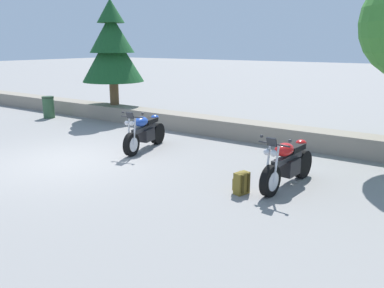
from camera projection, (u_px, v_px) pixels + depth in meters
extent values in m
plane|color=gray|center=(64.00, 161.00, 9.97)|extent=(120.00, 120.00, 0.00)
cube|color=gray|center=(177.00, 121.00, 13.73)|extent=(36.00, 0.80, 0.55)
cylinder|color=black|center=(131.00, 144.00, 10.39)|extent=(0.26, 0.64, 0.62)
cylinder|color=black|center=(157.00, 133.00, 11.67)|extent=(0.30, 0.64, 0.62)
cylinder|color=silver|center=(131.00, 144.00, 10.39)|extent=(0.23, 0.41, 0.38)
cube|color=black|center=(146.00, 135.00, 11.05)|extent=(0.41, 0.53, 0.34)
cube|color=#2D2D30|center=(144.00, 128.00, 10.91)|extent=(0.35, 1.11, 0.12)
ellipsoid|color=#2347A8|center=(141.00, 122.00, 10.72)|extent=(0.43, 0.58, 0.26)
cube|color=black|center=(150.00, 121.00, 11.17)|extent=(0.36, 0.60, 0.12)
ellipsoid|color=#2347A8|center=(155.00, 118.00, 11.42)|extent=(0.27, 0.32, 0.16)
cylinder|color=#2D2D30|center=(132.00, 117.00, 10.28)|extent=(0.65, 0.16, 0.04)
sphere|color=silver|center=(132.00, 123.00, 10.17)|extent=(0.13, 0.13, 0.13)
sphere|color=silver|center=(127.00, 123.00, 10.22)|extent=(0.13, 0.13, 0.13)
cube|color=#26282D|center=(130.00, 115.00, 10.18)|extent=(0.21, 0.13, 0.18)
cylinder|color=silver|center=(149.00, 133.00, 11.51)|extent=(0.18, 0.39, 0.11)
cylinder|color=silver|center=(135.00, 131.00, 10.30)|extent=(0.07, 0.17, 0.73)
cylinder|color=silver|center=(129.00, 130.00, 10.37)|extent=(0.07, 0.17, 0.73)
sphere|color=#2D2D30|center=(143.00, 114.00, 10.18)|extent=(0.07, 0.07, 0.07)
sphere|color=#2D2D30|center=(123.00, 112.00, 10.41)|extent=(0.07, 0.07, 0.07)
cylinder|color=black|center=(270.00, 181.00, 7.62)|extent=(0.19, 0.63, 0.62)
cylinder|color=black|center=(302.00, 164.00, 8.69)|extent=(0.23, 0.63, 0.62)
cylinder|color=silver|center=(270.00, 181.00, 7.62)|extent=(0.19, 0.40, 0.38)
cube|color=black|center=(289.00, 167.00, 8.17)|extent=(0.36, 0.51, 0.34)
cube|color=#2D2D30|center=(287.00, 158.00, 8.05)|extent=(0.24, 1.11, 0.12)
ellipsoid|color=red|center=(284.00, 150.00, 7.88)|extent=(0.38, 0.55, 0.26)
cube|color=black|center=(295.00, 148.00, 8.25)|extent=(0.31, 0.58, 0.12)
ellipsoid|color=red|center=(301.00, 143.00, 8.47)|extent=(0.24, 0.30, 0.16)
cylinder|color=#2D2D30|center=(274.00, 144.00, 7.50)|extent=(0.66, 0.09, 0.04)
sphere|color=silver|center=(273.00, 153.00, 7.39)|extent=(0.13, 0.13, 0.13)
sphere|color=silver|center=(267.00, 152.00, 7.48)|extent=(0.13, 0.13, 0.13)
cube|color=#26282D|center=(272.00, 142.00, 7.41)|extent=(0.21, 0.11, 0.18)
cylinder|color=silver|center=(291.00, 163.00, 8.60)|extent=(0.14, 0.39, 0.11)
cylinder|color=silver|center=(276.00, 163.00, 7.51)|extent=(0.06, 0.17, 0.73)
cylinder|color=silver|center=(268.00, 162.00, 7.62)|extent=(0.06, 0.17, 0.73)
sphere|color=#2D2D30|center=(290.00, 141.00, 7.32)|extent=(0.07, 0.07, 0.07)
sphere|color=#2D2D30|center=(262.00, 136.00, 7.69)|extent=(0.07, 0.07, 0.07)
cube|color=brown|center=(242.00, 183.00, 7.76)|extent=(0.25, 0.34, 0.44)
cube|color=brown|center=(237.00, 184.00, 7.85)|extent=(0.11, 0.24, 0.24)
ellipsoid|color=brown|center=(242.00, 173.00, 7.70)|extent=(0.24, 0.32, 0.08)
cube|color=#403513|center=(243.00, 185.00, 7.62)|extent=(0.04, 0.06, 0.37)
cube|color=#403513|center=(249.00, 183.00, 7.72)|extent=(0.04, 0.06, 0.37)
cylinder|color=brown|center=(114.00, 89.00, 15.51)|extent=(0.35, 0.35, 1.21)
cone|color=#194C23|center=(112.00, 55.00, 15.19)|extent=(2.37, 2.37, 2.00)
cone|color=#194C23|center=(111.00, 33.00, 14.99)|extent=(1.70, 1.70, 1.44)
cone|color=#194C23|center=(110.00, 11.00, 14.78)|extent=(1.04, 1.04, 0.88)
cylinder|color=#335638|center=(49.00, 108.00, 15.75)|extent=(0.44, 0.44, 0.80)
cylinder|color=#1E3421|center=(48.00, 97.00, 15.64)|extent=(0.46, 0.46, 0.06)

